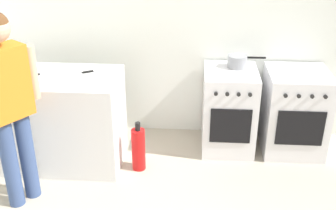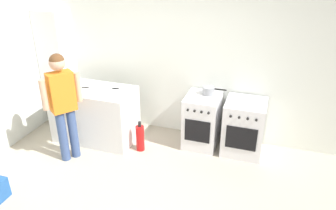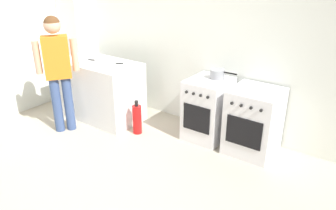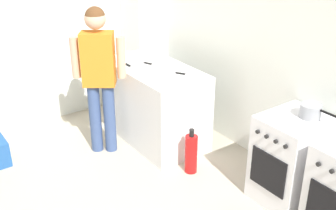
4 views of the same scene
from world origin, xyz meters
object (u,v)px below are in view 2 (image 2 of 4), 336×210
(pot, at_px, (209,91))
(person, at_px, (63,99))
(knife_utility, at_px, (69,91))
(fire_extinguisher, at_px, (140,138))
(oven_left, at_px, (202,121))
(oven_right, at_px, (244,127))
(larder_cabinet, at_px, (58,67))
(knife_bread, at_px, (109,89))
(knife_chef, at_px, (91,87))

(pot, height_order, person, person)
(knife_utility, xyz_separation_m, fire_extinguisher, (1.11, 0.11, -0.69))
(oven_left, bearing_deg, person, -150.64)
(oven_left, distance_m, oven_right, 0.66)
(oven_left, height_order, larder_cabinet, larder_cabinet)
(oven_left, height_order, knife_bread, knife_bread)
(pot, bearing_deg, knife_utility, -161.36)
(knife_bread, height_order, person, person)
(knife_utility, relative_size, larder_cabinet, 0.13)
(fire_extinguisher, relative_size, larder_cabinet, 0.25)
(oven_left, xyz_separation_m, person, (-1.80, -1.01, 0.56))
(oven_right, distance_m, larder_cabinet, 3.36)
(oven_left, distance_m, fire_extinguisher, 1.01)
(oven_right, bearing_deg, oven_left, -180.00)
(knife_bread, bearing_deg, oven_right, 8.59)
(person, xyz_separation_m, larder_cabinet, (-0.85, 1.11, 0.02))
(person, bearing_deg, oven_left, 29.36)
(pot, distance_m, larder_cabinet, 2.71)
(oven_left, relative_size, fire_extinguisher, 1.70)
(oven_left, height_order, oven_right, same)
(knife_bread, height_order, fire_extinguisher, knife_bread)
(knife_bread, bearing_deg, oven_left, 12.38)
(oven_right, distance_m, person, 2.71)
(pot, xyz_separation_m, person, (-1.86, -1.11, 0.07))
(oven_right, relative_size, fire_extinguisher, 1.70)
(oven_right, xyz_separation_m, fire_extinguisher, (-1.53, -0.48, -0.21))
(oven_right, height_order, knife_chef, knife_chef)
(knife_bread, xyz_separation_m, fire_extinguisher, (0.58, -0.16, -0.69))
(pot, distance_m, person, 2.17)
(oven_left, height_order, person, person)
(pot, distance_m, fire_extinguisher, 1.30)
(oven_left, relative_size, larder_cabinet, 0.42)
(fire_extinguisher, bearing_deg, oven_left, 28.78)
(knife_utility, xyz_separation_m, person, (0.19, -0.42, 0.08))
(pot, distance_m, knife_chef, 1.86)
(person, distance_m, fire_extinguisher, 1.31)
(knife_chef, bearing_deg, larder_cabinet, 153.72)
(knife_utility, distance_m, person, 0.47)
(fire_extinguisher, bearing_deg, knife_chef, 171.25)
(knife_utility, bearing_deg, person, -66.16)
(oven_right, bearing_deg, larder_cabinet, 178.23)
(knife_chef, height_order, person, person)
(person, height_order, fire_extinguisher, person)
(oven_right, relative_size, pot, 2.29)
(knife_bread, bearing_deg, fire_extinguisher, -15.58)
(pot, relative_size, person, 0.23)
(knife_utility, relative_size, knife_chef, 0.83)
(person, bearing_deg, pot, 30.88)
(oven_right, height_order, person, person)
(oven_left, relative_size, pot, 2.29)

